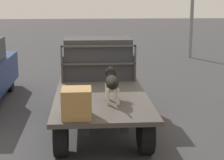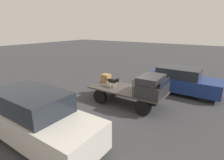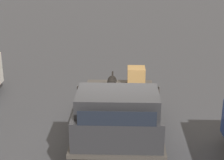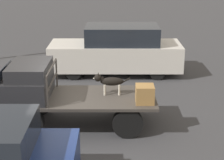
# 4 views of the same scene
# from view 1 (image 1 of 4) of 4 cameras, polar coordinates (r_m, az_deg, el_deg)

# --- Properties ---
(ground_plane) EXTENTS (80.00, 80.00, 0.00)m
(ground_plane) POSITION_cam_1_polar(r_m,az_deg,el_deg) (8.10, -1.75, -7.50)
(ground_plane) COLOR #38383A
(flatbed_truck) EXTENTS (4.19, 1.83, 0.86)m
(flatbed_truck) POSITION_cam_1_polar(r_m,az_deg,el_deg) (7.91, -1.78, -3.28)
(flatbed_truck) COLOR black
(flatbed_truck) RESTS_ON ground
(truck_cab) EXTENTS (1.22, 1.71, 0.96)m
(truck_cab) POSITION_cam_1_polar(r_m,az_deg,el_deg) (9.13, -2.19, 3.36)
(truck_cab) COLOR #28282B
(truck_cab) RESTS_ON flatbed_truck
(truck_headboard) EXTENTS (0.04, 1.71, 0.85)m
(truck_headboard) POSITION_cam_1_polar(r_m,az_deg,el_deg) (8.47, -2.04, 3.36)
(truck_headboard) COLOR #3D3833
(truck_headboard) RESTS_ON flatbed_truck
(dog) EXTENTS (1.05, 0.24, 0.62)m
(dog) POSITION_cam_1_polar(r_m,az_deg,el_deg) (7.00, -0.06, -0.10)
(dog) COLOR beige
(dog) RESTS_ON flatbed_truck
(cargo_crate) EXTENTS (0.48, 0.48, 0.48)m
(cargo_crate) POSITION_cam_1_polar(r_m,az_deg,el_deg) (6.09, -5.41, -3.51)
(cargo_crate) COLOR olive
(cargo_crate) RESTS_ON flatbed_truck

